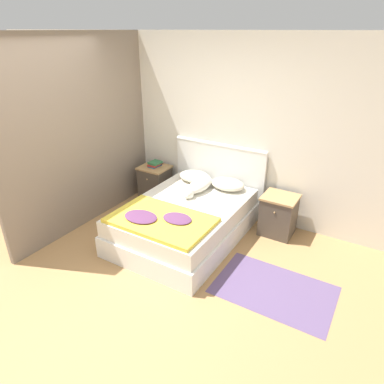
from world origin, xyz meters
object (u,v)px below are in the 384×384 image
bed (185,221)px  nightstand_right (278,215)px  book_stack (155,164)px  pillow_right (228,184)px  nightstand_left (155,183)px  dog (199,186)px  pillow_left (195,176)px

bed → nightstand_right: size_ratio=3.37×
book_stack → pillow_right: bearing=-1.8°
nightstand_left → pillow_right: 1.34m
dog → pillow_right: bearing=40.1°
nightstand_left → pillow_left: (0.77, -0.02, 0.29)m
nightstand_left → pillow_left: 0.82m
bed → dog: dog is taller
nightstand_left → dog: dog is taller
bed → nightstand_right: 1.27m
dog → bed: bearing=-84.5°
pillow_right → book_stack: bearing=178.2°
pillow_right → book_stack: (-1.31, 0.04, 0.04)m
nightstand_right → pillow_right: size_ratio=1.15×
bed → dog: (-0.04, 0.46, 0.33)m
nightstand_left → pillow_right: pillow_right is taller
pillow_left → bed: bearing=-69.4°
nightstand_right → dog: size_ratio=0.74×
nightstand_left → dog: 1.07m
nightstand_right → book_stack: size_ratio=2.43×
nightstand_right → nightstand_left: bearing=180.0°
book_stack → nightstand_left: bearing=-87.2°
pillow_right → nightstand_right: bearing=1.3°
pillow_left → pillow_right: size_ratio=1.00×
bed → nightstand_left: nightstand_left is taller
book_stack → nightstand_right: bearing=-0.6°
bed → book_stack: bearing=143.7°
nightstand_left → nightstand_right: same height
bed → book_stack: book_stack is taller
nightstand_left → dog: bearing=-15.9°
dog → book_stack: (-0.99, 0.31, 0.03)m
nightstand_right → pillow_left: bearing=-179.2°
bed → nightstand_right: bearing=35.5°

